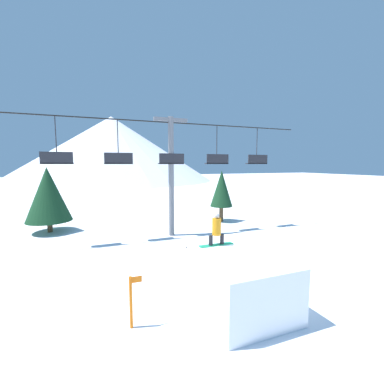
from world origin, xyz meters
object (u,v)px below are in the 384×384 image
at_px(trail_marker, 131,301).
at_px(snow_ramp, 240,283).
at_px(snowboarder, 217,230).
at_px(pine_tree_near, 222,189).

bearing_deg(trail_marker, snow_ramp, -4.74).
xyz_separation_m(snowboarder, trail_marker, (-3.54, -1.12, -1.68)).
bearing_deg(pine_tree_near, snow_ramp, -115.09).
relative_size(snow_ramp, trail_marker, 2.05).
xyz_separation_m(snow_ramp, snowboarder, (-0.24, 1.43, 1.61)).
height_order(snow_ramp, snowboarder, snowboarder).
relative_size(pine_tree_near, trail_marker, 2.72).
xyz_separation_m(snow_ramp, pine_tree_near, (6.01, 12.83, 1.99)).
relative_size(snow_ramp, snowboarder, 2.41).
bearing_deg(trail_marker, snowboarder, 17.52).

